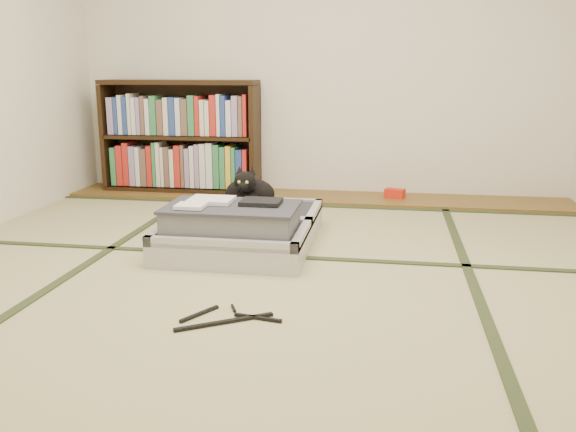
# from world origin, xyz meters

# --- Properties ---
(floor) EXTENTS (4.50, 4.50, 0.00)m
(floor) POSITION_xyz_m (0.00, 0.00, 0.00)
(floor) COLOR tan
(floor) RESTS_ON ground
(wood_strip) EXTENTS (4.00, 0.50, 0.02)m
(wood_strip) POSITION_xyz_m (0.00, 2.00, 0.01)
(wood_strip) COLOR brown
(wood_strip) RESTS_ON ground
(red_item) EXTENTS (0.17, 0.13, 0.07)m
(red_item) POSITION_xyz_m (0.63, 2.03, 0.06)
(red_item) COLOR red
(red_item) RESTS_ON wood_strip
(tatami_borders) EXTENTS (4.00, 4.50, 0.01)m
(tatami_borders) POSITION_xyz_m (0.00, 0.49, 0.00)
(tatami_borders) COLOR #2D381E
(tatami_borders) RESTS_ON ground
(bookcase) EXTENTS (1.30, 0.30, 0.92)m
(bookcase) POSITION_xyz_m (-1.14, 2.07, 0.45)
(bookcase) COLOR black
(bookcase) RESTS_ON wood_strip
(suitcase) EXTENTS (0.82, 1.09, 0.32)m
(suitcase) POSITION_xyz_m (-0.26, 0.57, 0.11)
(suitcase) COLOR #B2B2B7
(suitcase) RESTS_ON floor
(cat) EXTENTS (0.36, 0.36, 0.29)m
(cat) POSITION_xyz_m (-0.28, 0.86, 0.27)
(cat) COLOR black
(cat) RESTS_ON suitcase
(cable_coil) EXTENTS (0.11, 0.11, 0.03)m
(cable_coil) POSITION_xyz_m (-0.10, 0.89, 0.17)
(cable_coil) COLOR white
(cable_coil) RESTS_ON suitcase
(hanger) EXTENTS (0.42, 0.31, 0.01)m
(hanger) POSITION_xyz_m (-0.07, -0.49, 0.01)
(hanger) COLOR black
(hanger) RESTS_ON floor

